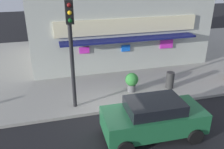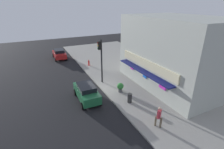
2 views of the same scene
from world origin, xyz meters
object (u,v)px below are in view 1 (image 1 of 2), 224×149
trash_can (170,80)px  potted_plant_by_doorway (132,81)px  parked_car_green (153,118)px  traffic_light (71,40)px

trash_can → potted_plant_by_doorway: size_ratio=0.87×
potted_plant_by_doorway → trash_can: bearing=-4.3°
potted_plant_by_doorway → parked_car_green: 3.68m
potted_plant_by_doorway → parked_car_green: size_ratio=0.26×
potted_plant_by_doorway → parked_car_green: (-0.37, -3.66, 0.08)m
trash_can → parked_car_green: (-2.58, -3.49, 0.24)m
trash_can → parked_car_green: bearing=-126.5°
traffic_light → parked_car_green: 4.75m
traffic_light → parked_car_green: (2.81, -2.77, -2.65)m
parked_car_green → potted_plant_by_doorway: bearing=84.2°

